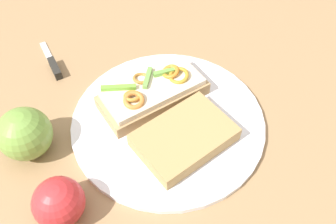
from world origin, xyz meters
The scene contains 7 objects.
ground_plane centered at (0.00, 0.00, 0.00)m, with size 2.00×2.00×0.00m, color #99764F.
plate centered at (0.00, 0.00, 0.01)m, with size 0.32×0.32×0.01m, color white.
sandwich centered at (0.00, 0.05, 0.03)m, with size 0.18×0.09×0.05m.
bread_slice_side centered at (0.00, -0.05, 0.02)m, with size 0.14×0.10×0.03m, color tan.
apple_0 centered at (-0.20, -0.06, 0.03)m, with size 0.07×0.07×0.07m, color red.
apple_2 centered at (-0.21, 0.06, 0.04)m, with size 0.08×0.08×0.08m, color #719E40.
knife centered at (-0.12, 0.22, 0.01)m, with size 0.02×0.12×0.02m.
Camera 1 is at (-0.18, -0.31, 0.48)m, focal length 38.55 mm.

